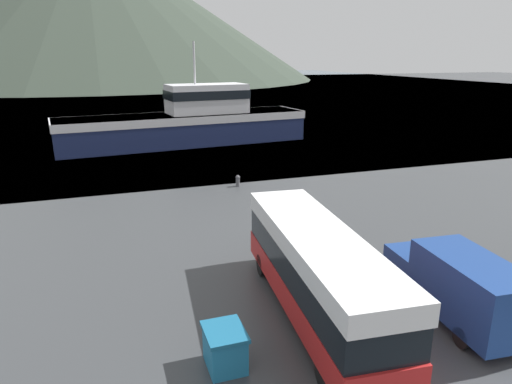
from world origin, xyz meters
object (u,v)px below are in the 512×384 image
object	(u,v)px
fishing_boat	(189,122)
storage_bin	(225,348)
delivery_van	(459,284)
tour_bus	(317,269)

from	to	relation	value
fishing_boat	storage_bin	world-z (taller)	fishing_boat
delivery_van	fishing_boat	xyz separation A→B (m)	(-2.55, 35.90, 1.02)
delivery_van	fishing_boat	bearing A→B (deg)	98.98
storage_bin	tour_bus	bearing A→B (deg)	23.84
delivery_van	fishing_boat	world-z (taller)	fishing_boat
storage_bin	delivery_van	bearing A→B (deg)	-0.36
delivery_van	storage_bin	size ratio (longest dim) A/B	4.35
tour_bus	fishing_boat	distance (m)	34.25
tour_bus	fishing_boat	world-z (taller)	fishing_boat
fishing_boat	storage_bin	bearing A→B (deg)	164.88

